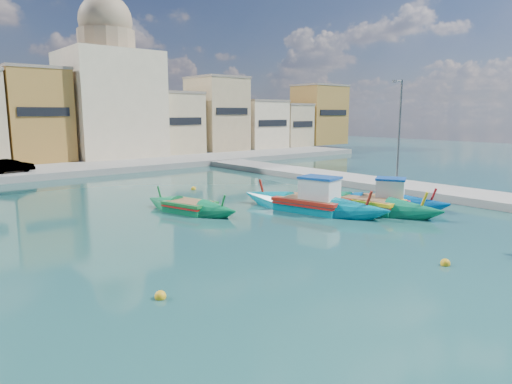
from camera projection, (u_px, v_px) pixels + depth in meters
name	position (u px, v px, depth m)	size (l,w,h in m)	color
ground	(275.00, 258.00, 18.08)	(160.00, 160.00, 0.00)	#123738
east_quay	(482.00, 198.00, 29.40)	(4.00, 70.00, 0.50)	gray
north_quay	(43.00, 172.00, 42.24)	(80.00, 8.00, 0.60)	gray
north_townhouses	(84.00, 119.00, 51.23)	(83.20, 7.87, 10.19)	#C7B389
church_block	(109.00, 89.00, 53.22)	(10.00, 10.00, 19.10)	beige
quay_street_lamp	(399.00, 132.00, 32.89)	(1.18, 0.16, 8.00)	#595B60
luzzu_turquoise_cabin	(311.00, 205.00, 26.62)	(4.43, 10.20, 3.20)	#008198
luzzu_blue_cabin	(382.00, 203.00, 27.37)	(5.67, 7.93, 2.84)	#00509E
luzzu_green	(190.00, 208.00, 26.35)	(3.56, 7.22, 2.20)	#0B7643
luzzu_blue_south	(368.00, 206.00, 26.74)	(3.43, 9.49, 2.68)	#0A724A
mooring_buoys	(231.00, 222.00, 23.62)	(22.24, 21.08, 0.36)	yellow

